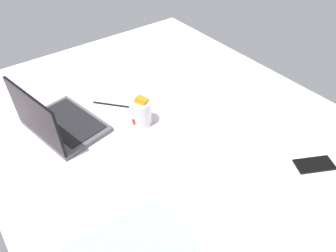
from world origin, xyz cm
name	(u,v)px	position (x,y,z in cm)	size (l,w,h in cm)	color
bed_mattress	(170,142)	(0.00, 0.00, 9.00)	(180.00, 140.00, 18.00)	silver
laptop	(58,123)	(25.07, 37.64, 22.41)	(36.86, 29.01, 23.00)	#4C4C51
snack_cup	(140,112)	(9.36, 8.35, 23.89)	(9.03, 9.51, 13.45)	silver
cell_phone	(314,165)	(-48.76, -29.53, 18.40)	(6.80, 14.00, 0.80)	black
charger_cable	(111,105)	(27.79, 12.57, 18.30)	(17.00, 0.60, 0.60)	black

